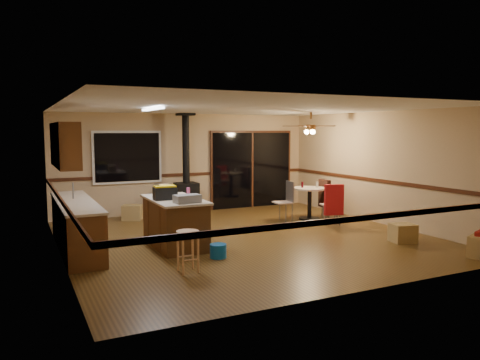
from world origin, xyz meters
TOP-DOWN VIEW (x-y plane):
  - floor at (0.00, 0.00)m, footprint 7.00×7.00m
  - ceiling at (0.00, 0.00)m, footprint 7.00×7.00m
  - wall_back at (0.00, 3.50)m, footprint 7.00×0.00m
  - wall_front at (0.00, -3.50)m, footprint 7.00×0.00m
  - wall_left at (-3.50, 0.00)m, footprint 0.00×7.00m
  - wall_right at (3.50, 0.00)m, footprint 0.00×7.00m
  - chair_rail at (0.00, 0.00)m, footprint 7.00×7.00m
  - window at (-1.60, 3.45)m, footprint 1.72×0.10m
  - sliding_door at (1.90, 3.45)m, footprint 2.52×0.10m
  - lower_cabinets at (-3.20, 0.50)m, footprint 0.60×3.00m
  - countertop at (-3.20, 0.50)m, footprint 0.64×3.04m
  - upper_cabinets at (-3.33, 0.70)m, footprint 0.35×2.00m
  - kitchen_island at (-1.50, 0.00)m, footprint 0.88×1.68m
  - wood_stove at (-0.20, 3.05)m, footprint 0.55×0.50m
  - ceiling_fan at (2.29, 1.13)m, footprint 0.24×0.24m
  - fluorescent_strip at (-1.80, 0.30)m, footprint 0.10×1.20m
  - toolbox_grey at (-1.46, -0.59)m, footprint 0.47×0.29m
  - toolbox_black at (-1.70, -0.06)m, footprint 0.41×0.22m
  - toolbox_yellow_lid at (-1.70, -0.06)m, footprint 0.38×0.20m
  - box_on_island at (-1.49, 0.59)m, footprint 0.23×0.31m
  - bottle_dark at (-1.82, 0.02)m, footprint 0.10×0.10m
  - bottle_pink at (-1.23, -0.01)m, footprint 0.07×0.07m
  - bottle_white at (-1.38, 0.59)m, footprint 0.08×0.08m
  - bar_stool at (-1.83, -1.66)m, footprint 0.44×0.44m
  - blue_bucket at (-1.10, -1.12)m, footprint 0.29×0.29m
  - dining_table at (2.29, 1.13)m, footprint 0.82×0.82m
  - glass_red at (2.14, 1.23)m, footprint 0.07×0.07m
  - glass_cream at (2.47, 1.08)m, footprint 0.07×0.07m
  - chair_left at (1.69, 1.21)m, footprint 0.44×0.44m
  - chair_near at (2.34, 0.25)m, footprint 0.53×0.55m
  - chair_right at (2.80, 1.20)m, footprint 0.50×0.47m
  - box_under_window at (-1.63, 2.95)m, footprint 0.56×0.52m
  - box_corner_b at (2.58, -1.63)m, footprint 0.51×0.46m

SIDE VIEW (x-z plane):
  - floor at x=0.00m, z-range 0.00..0.00m
  - blue_bucket at x=-1.10m, z-range 0.00..0.24m
  - box_corner_b at x=2.58m, z-range 0.00..0.36m
  - box_under_window at x=-1.63m, z-range 0.00..0.36m
  - bar_stool at x=-1.83m, z-range 0.00..0.64m
  - lower_cabinets at x=-3.20m, z-range 0.00..0.86m
  - kitchen_island at x=-1.50m, z-range 0.00..0.90m
  - dining_table at x=2.29m, z-range 0.14..0.92m
  - chair_left at x=1.69m, z-range 0.33..0.85m
  - chair_near at x=2.34m, z-range 0.25..0.95m
  - chair_right at x=2.80m, z-range 0.25..0.95m
  - wood_stove at x=-0.20m, z-range -0.53..1.99m
  - glass_cream at x=2.47m, z-range 0.78..0.92m
  - glass_red at x=2.14m, z-range 0.78..0.92m
  - countertop at x=-3.20m, z-range 0.86..0.90m
  - toolbox_grey at x=-1.46m, z-range 0.90..1.04m
  - bottle_white at x=-1.38m, z-range 0.90..1.08m
  - bottle_pink at x=-1.23m, z-range 0.90..1.09m
  - box_on_island at x=-1.49m, z-range 0.90..1.10m
  - chair_rail at x=0.00m, z-range 0.96..1.04m
  - toolbox_black at x=-1.70m, z-range 0.90..1.13m
  - bottle_dark at x=-1.82m, z-range 0.90..1.16m
  - sliding_door at x=1.90m, z-range 0.00..2.10m
  - toolbox_yellow_lid at x=-1.70m, z-range 1.13..1.16m
  - wall_back at x=0.00m, z-range -2.20..4.80m
  - wall_front at x=0.00m, z-range -2.20..4.80m
  - wall_left at x=-3.50m, z-range -2.20..4.80m
  - wall_right at x=3.50m, z-range -2.20..4.80m
  - window at x=-1.60m, z-range 0.84..2.16m
  - upper_cabinets at x=-3.33m, z-range 1.50..2.30m
  - ceiling_fan at x=2.29m, z-range 1.94..2.49m
  - fluorescent_strip at x=-1.80m, z-range 2.54..2.58m
  - ceiling at x=0.00m, z-range 2.60..2.60m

